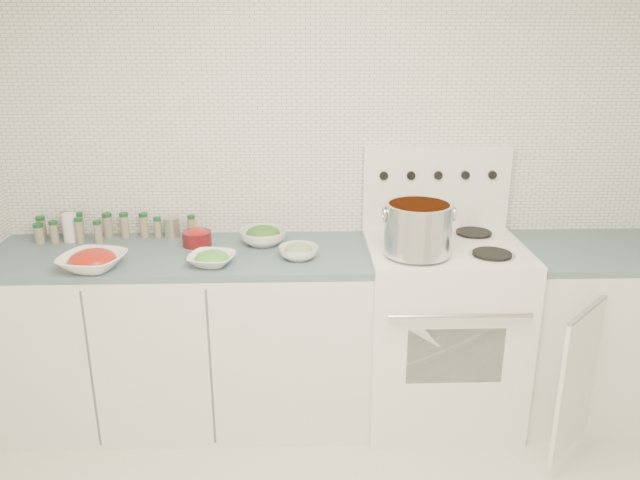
{
  "coord_description": "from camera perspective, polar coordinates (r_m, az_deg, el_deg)",
  "views": [
    {
      "loc": [
        -0.22,
        -1.68,
        1.92
      ],
      "look_at": [
        -0.13,
        1.14,
        0.97
      ],
      "focal_mm": 35.0,
      "sensor_mm": 36.0,
      "label": 1
    }
  ],
  "objects": [
    {
      "name": "room_walls",
      "position": [
        1.73,
        5.66,
        6.32
      ],
      "size": [
        3.54,
        3.04,
        2.52
      ],
      "color": "white",
      "rests_on": "ground"
    },
    {
      "name": "counter_left",
      "position": [
        3.28,
        -12.31,
        -8.56
      ],
      "size": [
        1.85,
        0.62,
        0.9
      ],
      "color": "white",
      "rests_on": "ground"
    },
    {
      "name": "stove",
      "position": [
        3.27,
        10.89,
        -7.59
      ],
      "size": [
        0.76,
        0.7,
        1.36
      ],
      "color": "white",
      "rests_on": "ground"
    },
    {
      "name": "counter_right",
      "position": [
        3.56,
        23.99,
        -7.56
      ],
      "size": [
        0.89,
        0.91,
        0.9
      ],
      "color": "white",
      "rests_on": "ground"
    },
    {
      "name": "stock_pot",
      "position": [
        2.88,
        8.95,
        1.22
      ],
      "size": [
        0.33,
        0.31,
        0.23
      ],
      "rotation": [
        0.0,
        0.0,
        -0.35
      ],
      "color": "silver",
      "rests_on": "stove"
    },
    {
      "name": "bowl_tomato",
      "position": [
        2.99,
        -20.09,
        -1.79
      ],
      "size": [
        0.34,
        0.34,
        0.09
      ],
      "color": "white",
      "rests_on": "counter_left"
    },
    {
      "name": "bowl_snowpea",
      "position": [
        2.9,
        -9.87,
        -1.69
      ],
      "size": [
        0.25,
        0.25,
        0.07
      ],
      "color": "white",
      "rests_on": "counter_left"
    },
    {
      "name": "bowl_broccoli",
      "position": [
        3.15,
        -5.23,
        0.42
      ],
      "size": [
        0.24,
        0.24,
        0.1
      ],
      "color": "white",
      "rests_on": "counter_left"
    },
    {
      "name": "bowl_zucchini",
      "position": [
        2.94,
        -1.97,
        -1.05
      ],
      "size": [
        0.24,
        0.24,
        0.08
      ],
      "color": "white",
      "rests_on": "counter_left"
    },
    {
      "name": "bowl_pepper",
      "position": [
        3.17,
        -11.19,
        0.26
      ],
      "size": [
        0.14,
        0.14,
        0.09
      ],
      "color": "#5E1012",
      "rests_on": "counter_left"
    },
    {
      "name": "salt_canister",
      "position": [
        3.42,
        -21.89,
        1.08
      ],
      "size": [
        0.09,
        0.09,
        0.15
      ],
      "primitive_type": "cylinder",
      "rotation": [
        0.0,
        0.0,
        0.22
      ],
      "color": "white",
      "rests_on": "counter_left"
    },
    {
      "name": "tin_can",
      "position": [
        3.33,
        -13.38,
        1.13
      ],
      "size": [
        0.1,
        0.1,
        0.1
      ],
      "primitive_type": "cylinder",
      "rotation": [
        0.0,
        0.0,
        0.3
      ],
      "color": "#ADA292",
      "rests_on": "counter_left"
    },
    {
      "name": "spice_cluster",
      "position": [
        3.4,
        -19.76,
        1.09
      ],
      "size": [
        0.81,
        0.15,
        0.14
      ],
      "color": "gray",
      "rests_on": "counter_left"
    }
  ]
}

